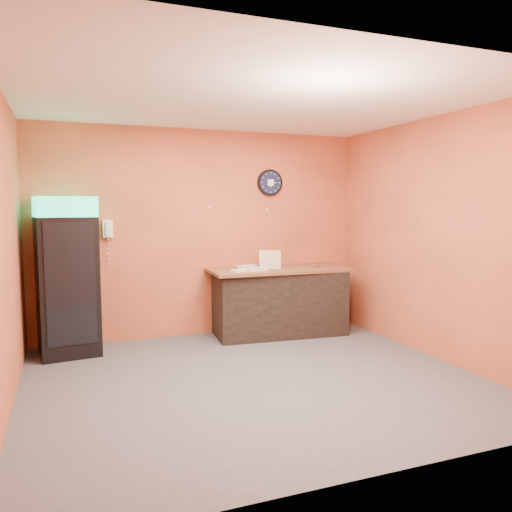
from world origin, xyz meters
name	(u,v)px	position (x,y,z in m)	size (l,w,h in m)	color
floor	(254,380)	(0.00, 0.00, 0.00)	(4.50, 4.50, 0.00)	#47474C
back_wall	(203,233)	(0.00, 2.00, 1.40)	(4.50, 0.02, 2.80)	#DD613E
left_wall	(3,251)	(-2.25, 0.00, 1.40)	(0.02, 4.00, 2.80)	#DD613E
right_wall	(436,238)	(2.25, 0.00, 1.40)	(0.02, 4.00, 2.80)	#DD613E
ceiling	(254,100)	(0.00, 0.00, 2.80)	(4.50, 4.00, 0.02)	white
beverage_cooler	(67,279)	(-1.76, 1.61, 0.92)	(0.73, 0.74, 1.88)	black
prep_counter	(279,302)	(0.97, 1.61, 0.44)	(1.76, 0.78, 0.88)	black
wall_clock	(270,183)	(0.99, 1.97, 2.10)	(0.37, 0.06, 0.37)	black
wall_phone	(108,229)	(-1.25, 1.95, 1.48)	(0.12, 0.11, 0.22)	white
butcher_paper	(279,269)	(0.97, 1.61, 0.90)	(1.93, 0.86, 0.04)	brown
sub_roll_stack	(270,260)	(0.83, 1.59, 1.04)	(0.31, 0.19, 0.25)	beige
wrapped_sandwich_left	(241,270)	(0.35, 1.42, 0.94)	(0.26, 0.10, 0.04)	silver
wrapped_sandwich_mid	(257,269)	(0.58, 1.44, 0.94)	(0.30, 0.12, 0.04)	silver
wrapped_sandwich_right	(247,267)	(0.56, 1.76, 0.94)	(0.29, 0.11, 0.04)	silver
kitchen_tool	(269,264)	(0.91, 1.80, 0.95)	(0.07, 0.07, 0.07)	silver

